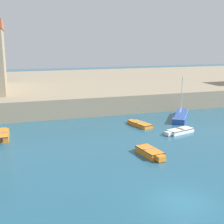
# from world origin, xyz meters

# --- Properties ---
(ground_plane) EXTENTS (200.00, 200.00, 0.00)m
(ground_plane) POSITION_xyz_m (0.00, 0.00, 0.00)
(ground_plane) COLOR #235670
(quay_seawall) EXTENTS (120.00, 40.00, 2.55)m
(quay_seawall) POSITION_xyz_m (0.00, 43.14, 1.27)
(quay_seawall) COLOR gray
(quay_seawall) RESTS_ON ground
(dinghy_orange_0) EXTENTS (1.30, 4.21, 0.68)m
(dinghy_orange_0) POSITION_xyz_m (-10.93, 17.24, 0.33)
(dinghy_orange_0) COLOR orange
(dinghy_orange_0) RESTS_ON ground
(dinghy_orange_1) EXTENTS (1.70, 3.61, 0.64)m
(dinghy_orange_1) POSITION_xyz_m (1.46, 8.04, 0.31)
(dinghy_orange_1) COLOR orange
(dinghy_orange_1) RESTS_ON ground
(dinghy_orange_2) EXTENTS (2.06, 3.78, 0.50)m
(dinghy_orange_2) POSITION_xyz_m (4.34, 17.30, 0.24)
(dinghy_orange_2) COLOR orange
(dinghy_orange_2) RESTS_ON ground
(dinghy_white_4) EXTENTS (3.74, 2.08, 0.53)m
(dinghy_white_4) POSITION_xyz_m (7.31, 13.31, 0.25)
(dinghy_white_4) COLOR white
(dinghy_white_4) RESTS_ON ground
(sailboat_blue_6) EXTENTS (4.70, 6.08, 5.41)m
(sailboat_blue_6) POSITION_xyz_m (10.60, 18.84, 0.41)
(sailboat_blue_6) COLOR #284C9E
(sailboat_blue_6) RESTS_ON ground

